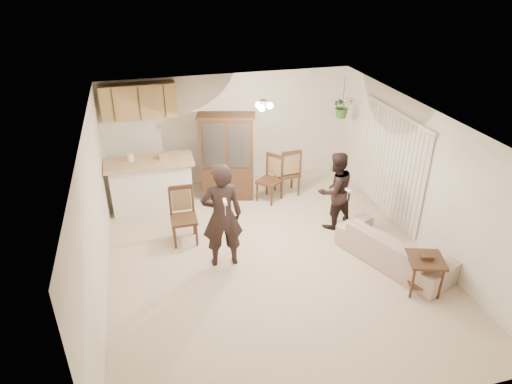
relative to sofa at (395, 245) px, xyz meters
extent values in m
plane|color=beige|center=(-2.02, 0.66, -0.37)|extent=(6.50, 6.50, 0.00)
cube|color=white|center=(-2.02, 0.66, 2.13)|extent=(5.50, 6.50, 0.02)
cube|color=white|center=(-2.02, 3.91, 0.88)|extent=(5.50, 0.02, 2.50)
cube|color=white|center=(-2.02, -2.59, 0.88)|extent=(5.50, 0.02, 2.50)
cube|color=white|center=(-4.77, 0.66, 0.88)|extent=(0.02, 6.50, 2.50)
cube|color=white|center=(0.73, 0.66, 0.88)|extent=(0.02, 6.50, 2.50)
cube|color=white|center=(-3.87, 3.01, 0.13)|extent=(1.60, 0.55, 1.00)
cube|color=tan|center=(-3.87, 3.01, 0.68)|extent=(1.75, 0.70, 0.08)
cube|color=olive|center=(-3.92, 3.73, 1.73)|extent=(1.50, 0.34, 0.70)
imported|color=#2D5E25|center=(0.28, 3.06, 1.48)|extent=(0.43, 0.37, 0.48)
cylinder|color=black|center=(0.28, 3.06, 1.81)|extent=(0.01, 0.01, 0.65)
imported|color=beige|center=(0.00, 0.00, 0.00)|extent=(1.40, 2.01, 0.73)
imported|color=black|center=(-2.83, 0.75, 0.53)|extent=(0.68, 0.47, 1.80)
imported|color=black|center=(-0.53, 1.40, 0.31)|extent=(0.76, 0.66, 1.35)
cube|color=#322212|center=(-2.26, 3.11, 0.00)|extent=(1.17, 0.71, 0.73)
cube|color=#322212|center=(-2.26, 3.11, 0.91)|extent=(1.16, 0.65, 1.09)
cube|color=silver|center=(-2.26, 3.11, 0.91)|extent=(0.92, 0.26, 0.96)
cube|color=#322212|center=(-2.26, 3.11, 1.48)|extent=(1.26, 0.75, 0.05)
cube|color=#322212|center=(0.07, -0.75, 0.21)|extent=(0.68, 0.68, 0.04)
cube|color=#322212|center=(0.07, -0.75, -0.20)|extent=(0.57, 0.57, 0.03)
cube|color=#322212|center=(0.07, -0.75, 0.26)|extent=(0.22, 0.18, 0.06)
cube|color=#322212|center=(-3.39, 1.58, 0.10)|extent=(0.48, 0.48, 0.05)
cube|color=#9E784F|center=(-3.39, 1.58, 0.39)|extent=(0.35, 0.05, 0.41)
cube|color=#322212|center=(-3.39, 1.58, 0.66)|extent=(0.43, 0.05, 0.08)
cube|color=#322212|center=(-1.44, 2.72, 0.08)|extent=(0.63, 0.63, 0.05)
cube|color=#9E784F|center=(-1.44, 2.72, 0.35)|extent=(0.24, 0.28, 0.39)
cube|color=#322212|center=(-1.44, 2.72, 0.61)|extent=(0.29, 0.34, 0.08)
cube|color=#322212|center=(-0.97, 2.93, 0.12)|extent=(0.51, 0.51, 0.05)
cube|color=#9E784F|center=(-0.97, 2.93, 0.41)|extent=(0.36, 0.06, 0.42)
cube|color=#322212|center=(-0.97, 2.93, 0.69)|extent=(0.44, 0.07, 0.08)
cube|color=white|center=(-2.85, 0.31, 1.08)|extent=(0.06, 0.17, 0.05)
cube|color=white|center=(-0.44, 1.05, 0.58)|extent=(0.07, 0.14, 0.04)
camera|label=1|loc=(-3.94, -5.61, 4.42)|focal=32.00mm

